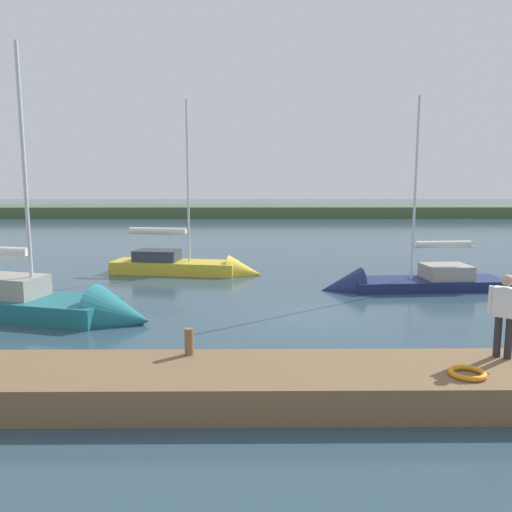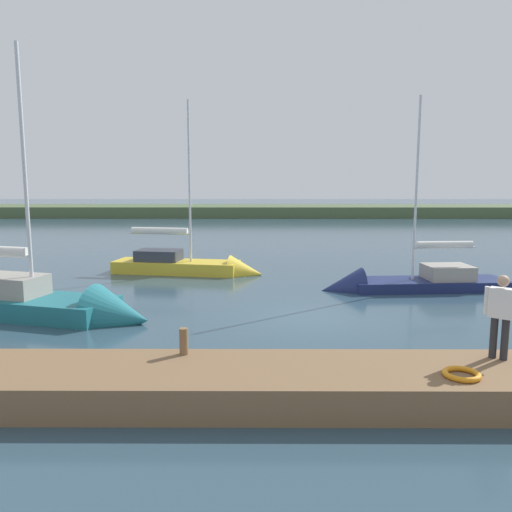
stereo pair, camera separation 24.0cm
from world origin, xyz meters
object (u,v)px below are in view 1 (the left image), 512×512
sailboat_inner_slip (54,310)px  life_ring_buoy (467,373)px  sailboat_behind_pier (191,270)px  sailboat_far_left (401,287)px  mooring_post_near (189,342)px  person_on_dock (505,310)px

sailboat_inner_slip → life_ring_buoy: bearing=-17.3°
sailboat_behind_pier → sailboat_inner_slip: 8.00m
life_ring_buoy → sailboat_far_left: (-1.83, -10.20, -0.60)m
life_ring_buoy → sailboat_behind_pier: size_ratio=0.08×
mooring_post_near → person_on_dock: (-6.16, 0.23, 0.68)m
sailboat_behind_pier → person_on_dock: bearing=-49.6°
mooring_post_near → sailboat_behind_pier: bearing=-83.4°
sailboat_far_left → life_ring_buoy: bearing=75.5°
mooring_post_near → life_ring_buoy: mooring_post_near is taller
mooring_post_near → person_on_dock: size_ratio=0.32×
person_on_dock → mooring_post_near: bearing=124.3°
sailboat_far_left → person_on_dock: sailboat_far_left is taller
life_ring_buoy → sailboat_behind_pier: bearing=-64.4°
sailboat_inner_slip → person_on_dock: sailboat_inner_slip is taller
mooring_post_near → sailboat_inner_slip: size_ratio=0.06×
sailboat_far_left → sailboat_inner_slip: bearing=14.5°
sailboat_inner_slip → sailboat_behind_pier: bearing=81.3°
sailboat_behind_pier → sailboat_inner_slip: sailboat_inner_slip is taller
life_ring_buoy → mooring_post_near: bearing=-12.8°
life_ring_buoy → sailboat_far_left: 10.38m
mooring_post_near → person_on_dock: person_on_dock is taller
sailboat_behind_pier → sailboat_far_left: size_ratio=1.04×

